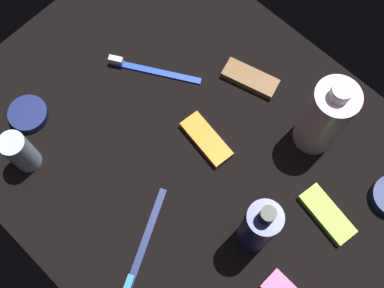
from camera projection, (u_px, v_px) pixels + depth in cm
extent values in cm
cube|color=black|center=(192.00, 151.00, 86.10)|extent=(84.00, 64.00, 1.20)
cylinder|color=navy|center=(258.00, 228.00, 72.46)|extent=(5.22, 5.22, 16.60)
cylinder|color=black|center=(267.00, 215.00, 63.35)|extent=(2.20, 2.20, 2.80)
cylinder|color=silver|center=(324.00, 118.00, 78.66)|extent=(7.29, 7.29, 16.56)
cylinder|color=silver|center=(341.00, 93.00, 69.84)|extent=(3.20, 3.20, 2.20)
cylinder|color=silver|center=(21.00, 152.00, 80.37)|extent=(4.42, 4.42, 9.48)
cube|color=blue|center=(155.00, 71.00, 90.44)|extent=(16.20, 10.02, 0.90)
cube|color=white|center=(116.00, 60.00, 90.06)|extent=(2.80, 2.25, 1.20)
cube|color=navy|center=(146.00, 239.00, 79.70)|extent=(8.88, 16.74, 0.90)
cube|color=#338CCC|center=(129.00, 283.00, 76.28)|extent=(2.12, 2.82, 1.20)
cube|color=orange|center=(206.00, 140.00, 85.40)|extent=(10.86, 5.41, 1.50)
cube|color=#8CD133|center=(327.00, 214.00, 80.80)|extent=(10.93, 5.72, 1.50)
cube|color=brown|center=(250.00, 79.00, 89.55)|extent=(11.09, 6.62, 1.50)
cylinder|color=navy|center=(28.00, 114.00, 87.02)|extent=(7.09, 7.09, 1.62)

